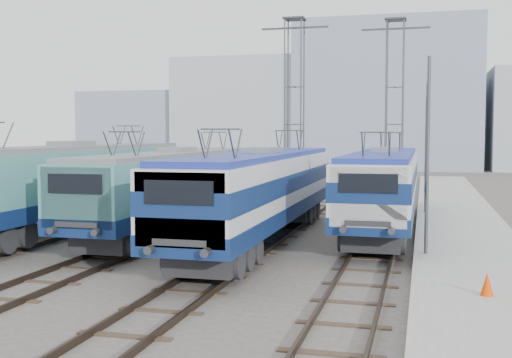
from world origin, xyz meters
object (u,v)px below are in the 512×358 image
object	(u,v)px
locomotive_center_right	(261,187)
catenary_tower_east	(395,100)
mast_rear	(426,146)
locomotive_center_left	(176,183)
mast_mid	(426,151)
safety_cone	(487,284)
catenary_tower_west	(294,100)
mast_front	(427,160)
locomotive_far_right	(384,181)
locomotive_far_left	(70,180)

from	to	relation	value
locomotive_center_right	catenary_tower_east	bearing A→B (deg)	78.00
mast_rear	locomotive_center_left	bearing A→B (deg)	-118.83
mast_mid	safety_cone	distance (m)	17.79
locomotive_center_left	catenary_tower_east	distance (m)	20.25
catenary_tower_west	catenary_tower_east	size ratio (longest dim) A/B	1.00
mast_front	locomotive_center_right	bearing A→B (deg)	162.47
locomotive_far_right	catenary_tower_east	xyz separation A→B (m)	(-0.25, 15.04, 4.41)
locomotive_center_right	mast_front	world-z (taller)	mast_front
locomotive_center_left	locomotive_far_right	bearing A→B (deg)	16.55
catenary_tower_east	mast_front	world-z (taller)	catenary_tower_east
locomotive_center_left	mast_front	size ratio (longest dim) A/B	2.50
locomotive_far_left	mast_mid	world-z (taller)	mast_mid
locomotive_center_right	safety_cone	xyz separation A→B (m)	(7.84, -7.50, -1.69)
locomotive_center_right	mast_mid	world-z (taller)	mast_mid
locomotive_far_left	catenary_tower_east	bearing A→B (deg)	55.22
locomotive_far_right	mast_front	distance (m)	7.32
catenary_tower_east	mast_front	distance (m)	22.32
locomotive_far_right	catenary_tower_east	bearing A→B (deg)	90.95
catenary_tower_west	mast_front	world-z (taller)	catenary_tower_west
catenary_tower_east	safety_cone	world-z (taller)	catenary_tower_east
locomotive_far_right	safety_cone	bearing A→B (deg)	-75.00
locomotive_far_right	catenary_tower_west	size ratio (longest dim) A/B	1.46
mast_front	mast_rear	distance (m)	24.00
mast_front	mast_mid	bearing A→B (deg)	90.00
locomotive_far_left	catenary_tower_east	size ratio (longest dim) A/B	1.57
locomotive_center_left	locomotive_far_right	distance (m)	9.39
mast_mid	mast_rear	size ratio (longest dim) A/B	1.00
safety_cone	locomotive_far_right	bearing A→B (deg)	105.00
catenary_tower_west	mast_mid	world-z (taller)	catenary_tower_west
locomotive_far_left	locomotive_center_left	xyz separation A→B (m)	(4.50, 1.36, -0.16)
mast_rear	safety_cone	xyz separation A→B (m)	(1.49, -29.49, -2.90)
locomotive_center_right	mast_mid	xyz separation A→B (m)	(6.35, 9.99, 1.22)
locomotive_center_right	mast_mid	bearing A→B (deg)	57.57
locomotive_center_right	locomotive_far_right	size ratio (longest dim) A/B	1.02
mast_mid	catenary_tower_east	bearing A→B (deg)	101.86
mast_mid	mast_rear	distance (m)	12.00
locomotive_far_left	locomotive_center_right	xyz separation A→B (m)	(9.00, -0.92, -0.07)
locomotive_far_left	mast_front	size ratio (longest dim) A/B	2.70
catenary_tower_east	mast_front	bearing A→B (deg)	-84.55
catenary_tower_west	mast_front	size ratio (longest dim) A/B	1.71
locomotive_far_right	mast_mid	size ratio (longest dim) A/B	2.50
locomotive_far_left	safety_cone	distance (m)	18.90
locomotive_center_right	catenary_tower_east	distance (m)	20.90
locomotive_far_right	mast_rear	bearing A→B (deg)	83.80
mast_mid	mast_rear	xyz separation A→B (m)	(0.00, 12.00, 0.00)
locomotive_far_right	catenary_tower_east	distance (m)	15.67
locomotive_far_left	locomotive_center_right	distance (m)	9.05
catenary_tower_west	catenary_tower_east	distance (m)	6.80
locomotive_center_left	mast_rear	bearing A→B (deg)	61.17
catenary_tower_east	locomotive_center_left	bearing A→B (deg)	-116.29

